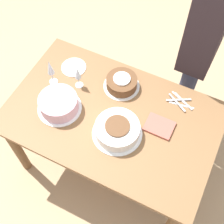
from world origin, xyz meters
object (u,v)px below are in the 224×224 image
(cake_front_chocolate, at_px, (122,83))
(wine_glass_far, at_px, (50,68))
(cake_back_decorated, at_px, (59,104))
(person_cutting, at_px, (205,37))
(cake_center_white, at_px, (117,130))
(wine_glass_near, at_px, (78,74))

(cake_front_chocolate, xyz_separation_m, wine_glass_far, (0.45, 0.18, 0.11))
(cake_front_chocolate, distance_m, wine_glass_far, 0.49)
(cake_back_decorated, distance_m, person_cutting, 1.08)
(cake_back_decorated, relative_size, person_cutting, 0.18)
(cake_center_white, bearing_deg, person_cutting, -107.86)
(person_cutting, bearing_deg, wine_glass_near, -47.18)
(cake_center_white, distance_m, cake_back_decorated, 0.43)
(cake_center_white, xyz_separation_m, wine_glass_near, (0.41, -0.23, 0.08))
(cake_back_decorated, bearing_deg, person_cutting, -130.37)
(wine_glass_near, bearing_deg, cake_center_white, 150.90)
(cake_back_decorated, bearing_deg, cake_front_chocolate, -130.15)
(cake_back_decorated, bearing_deg, cake_center_white, 179.93)
(cake_front_chocolate, distance_m, person_cutting, 0.64)
(wine_glass_near, height_order, person_cutting, person_cutting)
(cake_center_white, height_order, wine_glass_near, wine_glass_near)
(cake_front_chocolate, xyz_separation_m, wine_glass_near, (0.27, 0.12, 0.09))
(cake_center_white, xyz_separation_m, cake_back_decorated, (0.43, -0.00, 0.01))
(cake_back_decorated, height_order, wine_glass_near, wine_glass_near)
(person_cutting, bearing_deg, cake_center_white, -16.41)
(cake_center_white, height_order, cake_back_decorated, cake_back_decorated)
(wine_glass_far, xyz_separation_m, person_cutting, (-0.85, -0.64, 0.09))
(cake_front_chocolate, bearing_deg, cake_back_decorated, 49.85)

